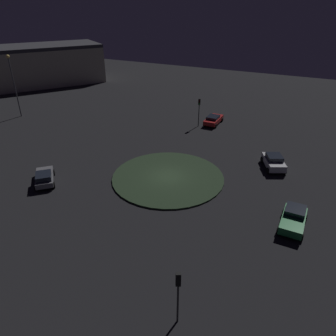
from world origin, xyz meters
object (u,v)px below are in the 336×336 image
(car_red, at_px, (213,120))
(car_silver, at_px, (274,161))
(car_green, at_px, (294,219))
(traffic_light_south, at_px, (199,107))
(store_building, at_px, (26,66))
(car_grey, at_px, (44,177))
(traffic_light_northwest, at_px, (178,288))
(streetlamp_east, at_px, (13,78))

(car_red, xyz_separation_m, car_silver, (-10.90, 10.67, 0.11))
(car_green, height_order, car_red, car_green)
(traffic_light_south, distance_m, store_building, 44.40)
(car_grey, bearing_deg, traffic_light_northwest, -158.13)
(car_silver, distance_m, traffic_light_south, 15.50)
(car_grey, bearing_deg, streetlamp_east, 9.80)
(car_grey, relative_size, car_silver, 0.95)
(car_green, height_order, car_grey, car_green)
(car_silver, relative_size, store_building, 0.13)
(traffic_light_northwest, relative_size, streetlamp_east, 0.41)
(car_green, distance_m, streetlamp_east, 45.53)
(car_green, bearing_deg, car_grey, -79.79)
(car_red, bearing_deg, car_green, -145.17)
(traffic_light_south, xyz_separation_m, store_building, (43.75, -7.47, 1.15))
(traffic_light_northwest, distance_m, streetlamp_east, 45.26)
(car_green, bearing_deg, traffic_light_northwest, -21.23)
(car_green, height_order, store_building, store_building)
(streetlamp_east, xyz_separation_m, store_building, (15.70, -16.12, -2.07))
(car_silver, bearing_deg, car_green, -6.85)
(car_grey, xyz_separation_m, traffic_light_south, (-8.23, -22.89, 2.28))
(car_grey, xyz_separation_m, store_building, (35.53, -30.36, 3.44))
(car_red, xyz_separation_m, streetlamp_east, (29.77, 10.59, 5.52))
(car_red, relative_size, store_building, 0.13)
(store_building, bearing_deg, car_red, 117.32)
(car_silver, relative_size, traffic_light_south, 1.00)
(car_red, distance_m, traffic_light_south, 3.47)
(car_green, relative_size, traffic_light_south, 0.92)
(streetlamp_east, relative_size, store_building, 0.29)
(car_silver, xyz_separation_m, streetlamp_east, (40.67, -0.08, 5.40))
(car_red, distance_m, car_grey, 26.76)
(car_grey, distance_m, traffic_light_south, 24.43)
(car_green, height_order, traffic_light_south, traffic_light_south)
(car_red, bearing_deg, traffic_light_south, 138.70)
(car_green, relative_size, store_building, 0.12)
(streetlamp_east, bearing_deg, car_grey, 144.30)
(car_silver, height_order, traffic_light_south, traffic_light_south)
(car_red, height_order, traffic_light_northwest, traffic_light_northwest)
(car_silver, xyz_separation_m, traffic_light_south, (12.63, -8.73, 2.18))
(car_red, xyz_separation_m, traffic_light_northwest, (-9.27, 33.25, 2.13))
(store_building, bearing_deg, streetlamp_east, 78.50)
(car_red, distance_m, car_silver, 15.26)
(car_green, bearing_deg, store_building, -113.15)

